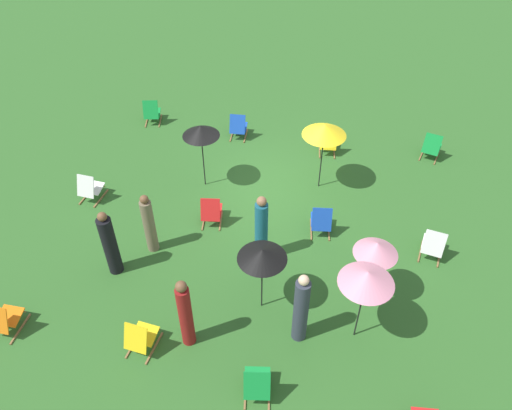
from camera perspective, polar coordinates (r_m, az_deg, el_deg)
name	(u,v)px	position (r m, az deg, el deg)	size (l,w,h in m)	color
ground_plane	(267,191)	(13.65, 1.27, 1.67)	(40.00, 40.00, 0.00)	#2D6026
deckchair_0	(257,384)	(9.55, 0.13, -19.91)	(0.64, 0.85, 0.83)	olive
deckchair_2	(433,245)	(12.34, 19.74, -4.35)	(0.58, 0.82, 0.83)	olive
deckchair_3	(238,127)	(15.58, -2.06, 9.01)	(0.56, 0.81, 0.83)	olive
deckchair_4	(4,319)	(11.50, -27.09, -11.65)	(0.52, 0.78, 0.83)	olive
deckchair_5	(432,147)	(15.56, 19.60, 6.33)	(0.63, 0.85, 0.83)	olive
deckchair_6	(90,188)	(13.87, -18.62, 1.84)	(0.49, 0.77, 0.83)	olive
deckchair_7	(321,221)	(12.31, 7.51, -1.84)	(0.61, 0.84, 0.83)	olive
deckchair_8	(211,211)	(12.51, -5.17, -0.74)	(0.62, 0.84, 0.83)	olive
deckchair_9	(140,338)	(10.30, -13.19, -14.66)	(0.51, 0.78, 0.83)	olive
deckchair_10	(328,142)	(15.02, 8.30, 7.17)	(0.60, 0.83, 0.83)	olive
deckchair_11	(152,112)	(16.64, -11.92, 10.41)	(0.67, 0.86, 0.83)	olive
umbrella_0	(376,248)	(10.18, 13.73, -4.89)	(0.91, 0.91, 1.73)	black
umbrella_1	(367,278)	(9.31, 12.69, -8.18)	(1.06, 1.06, 1.96)	black
umbrella_2	(325,130)	(12.84, 7.91, 8.56)	(1.15, 1.15, 2.00)	black
umbrella_3	(201,131)	(12.90, -6.39, 8.50)	(0.98, 0.98, 1.92)	black
umbrella_4	(262,254)	(9.71, 0.72, -5.72)	(1.01, 1.01, 1.75)	black
person_0	(185,314)	(9.82, -8.15, -12.36)	(0.28, 0.28, 1.83)	maroon
person_1	(149,224)	(11.76, -12.23, -2.21)	(0.39, 0.39, 1.67)	#72664C
person_2	(301,309)	(9.83, 5.20, -11.90)	(0.39, 0.39, 1.86)	#333847
person_3	(261,230)	(11.22, 0.62, -2.90)	(0.40, 0.40, 1.87)	#195972
person_4	(110,245)	(11.45, -16.51, -4.40)	(0.43, 0.43, 1.79)	black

